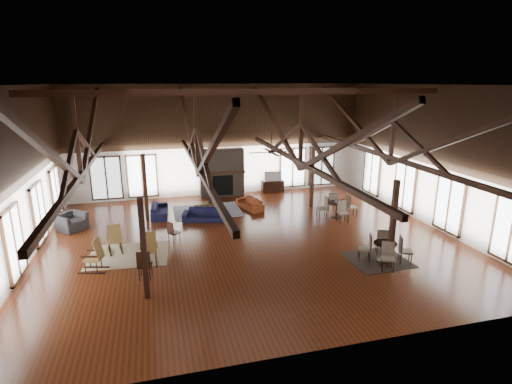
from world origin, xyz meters
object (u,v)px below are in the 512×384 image
object	(u,v)px
sofa_navy_front	(204,215)
sofa_orange	(250,203)
sofa_navy_left	(159,210)
tv_console	(273,186)
coffee_table	(207,204)
cafe_table_near	(385,249)
cafe_table_far	(337,207)
armchair	(71,222)

from	to	relation	value
sofa_navy_front	sofa_orange	xyz separation A→B (m)	(2.44, 1.23, -0.03)
sofa_navy_left	tv_console	xyz separation A→B (m)	(6.40, 2.78, 0.04)
sofa_navy_left	sofa_orange	size ratio (longest dim) A/B	1.08
coffee_table	cafe_table_near	bearing A→B (deg)	-40.43
sofa_navy_left	cafe_table_far	world-z (taller)	cafe_table_far
tv_console	cafe_table_far	bearing A→B (deg)	-72.56
sofa_navy_front	tv_console	distance (m)	5.97
armchair	sofa_orange	bearing A→B (deg)	-41.05
cafe_table_far	coffee_table	bearing A→B (deg)	158.99
coffee_table	sofa_navy_front	bearing A→B (deg)	-92.29
sofa_orange	cafe_table_far	xyz separation A→B (m)	(3.60, -2.31, 0.24)
cafe_table_near	tv_console	xyz separation A→B (m)	(-1.12, 9.84, -0.17)
sofa_navy_front	coffee_table	bearing A→B (deg)	89.97
cafe_table_near	sofa_navy_front	bearing A→B (deg)	133.56
sofa_navy_front	sofa_orange	size ratio (longest dim) A/B	1.11
armchair	tv_console	distance (m)	10.75
tv_console	armchair	bearing A→B (deg)	-159.74
sofa_navy_left	cafe_table_far	size ratio (longest dim) A/B	0.97
sofa_navy_front	coffee_table	distance (m)	1.17
armchair	tv_console	world-z (taller)	armchair
armchair	tv_console	size ratio (longest dim) A/B	0.88
sofa_orange	armchair	size ratio (longest dim) A/B	1.56
coffee_table	cafe_table_far	distance (m)	6.15
sofa_navy_left	cafe_table_near	bearing A→B (deg)	-129.33
sofa_navy_left	sofa_orange	bearing A→B (deg)	-85.78
sofa_navy_front	cafe_table_far	world-z (taller)	cafe_table_far
sofa_navy_front	tv_console	xyz separation A→B (m)	(4.45, 3.99, 0.03)
coffee_table	armchair	size ratio (longest dim) A/B	1.19
armchair	cafe_table_far	distance (m)	11.75
sofa_orange	cafe_table_near	world-z (taller)	cafe_table_near
cafe_table_far	sofa_orange	bearing A→B (deg)	147.35
armchair	cafe_table_far	size ratio (longest dim) A/B	0.58
sofa_navy_front	cafe_table_far	bearing A→B (deg)	4.69
sofa_navy_front	cafe_table_near	size ratio (longest dim) A/B	1.04
sofa_orange	cafe_table_near	bearing A→B (deg)	8.15
cafe_table_near	tv_console	size ratio (longest dim) A/B	1.47
sofa_navy_front	cafe_table_far	size ratio (longest dim) A/B	1.00
sofa_orange	armchair	world-z (taller)	armchair
cafe_table_far	sofa_navy_front	bearing A→B (deg)	169.90
coffee_table	cafe_table_near	world-z (taller)	cafe_table_near
cafe_table_far	tv_console	bearing A→B (deg)	107.44
sofa_orange	armchair	bearing A→B (deg)	-98.84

